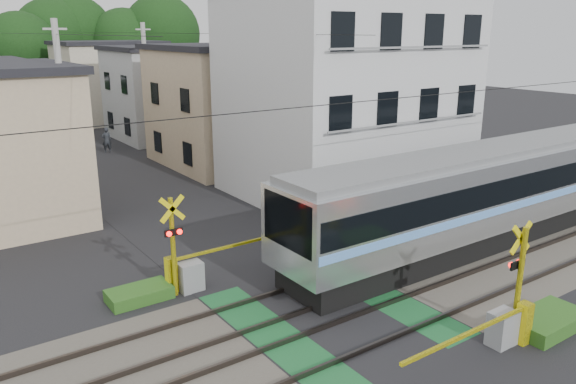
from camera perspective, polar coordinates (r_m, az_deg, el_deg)
ground at (r=15.87m, az=4.42°, el=-12.34°), size 120.00×120.00×0.00m
track_bed at (r=15.85m, az=4.42°, el=-12.22°), size 120.00×120.00×0.14m
crossing_signal_near at (r=15.15m, az=21.39°, el=-11.91°), size 4.74×0.65×3.09m
crossing_signal_far at (r=17.13m, az=-10.24°, el=-7.67°), size 4.74×0.65×3.09m
apartment_block at (r=26.85m, az=5.90°, el=9.84°), size 10.20×8.36×9.30m
houses_row at (r=38.01m, az=-20.97°, el=8.56°), size 22.07×31.35×6.80m
tree_hill at (r=59.43m, az=-25.62°, el=12.50°), size 40.00×13.14×11.13m
catenary at (r=18.81m, az=18.94°, el=3.42°), size 60.00×5.04×7.00m
utility_poles at (r=34.80m, az=-21.97°, el=9.25°), size 7.90×42.00×8.00m
pedestrian at (r=37.74m, az=-17.94°, el=5.04°), size 0.63×0.45×1.63m
weed_patches at (r=16.78m, az=9.36°, el=-10.14°), size 10.25×8.80×0.40m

